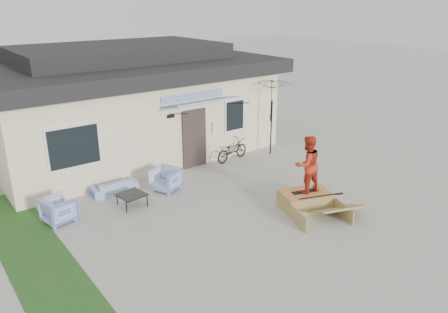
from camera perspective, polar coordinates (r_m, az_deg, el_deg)
ground at (r=11.91m, az=4.12°, el=-8.57°), size 90.00×90.00×0.00m
grass_strip at (r=11.47m, az=-23.64°, el=-11.56°), size 1.40×8.00×0.01m
house at (r=17.67m, az=-13.11°, el=7.25°), size 10.80×8.49×4.10m
loveseat at (r=13.89m, az=-14.22°, el=-3.56°), size 1.43×0.46×0.56m
armchair_left at (r=12.56m, az=-20.84°, el=-6.37°), size 0.84×0.87×0.77m
armchair_right at (r=13.73m, az=-7.68°, el=-2.84°), size 0.97×1.00×0.79m
coffee_table at (r=12.99m, az=-11.95°, el=-5.55°), size 0.82×0.82×0.36m
bicycle at (r=16.10m, az=1.05°, el=1.16°), size 1.59×0.77×0.97m
patio_umbrella at (r=16.53m, az=6.28°, el=6.11°), size 1.92×1.79×2.20m
skate_ramp at (r=12.80m, az=10.62°, el=-5.60°), size 1.90×2.19×0.46m
skateboard at (r=12.73m, az=10.59°, el=-4.48°), size 0.84×0.42×0.05m
skater at (r=12.40m, az=10.84°, el=-0.88°), size 0.89×0.73×1.66m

